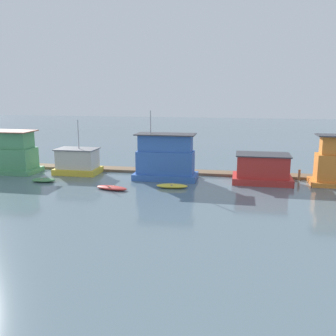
{
  "coord_description": "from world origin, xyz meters",
  "views": [
    {
      "loc": [
        7.6,
        -40.59,
        9.72
      ],
      "look_at": [
        0.0,
        -1.0,
        1.4
      ],
      "focal_mm": 40.0,
      "sensor_mm": 36.0,
      "label": 1
    }
  ],
  "objects_px": {
    "mooring_post_near_right": "(139,167)",
    "mooring_post_far_right": "(66,162)",
    "houseboat_blue": "(166,159)",
    "mooring_post_far_left": "(299,175)",
    "houseboat_yellow": "(78,162)",
    "houseboat_green": "(11,154)",
    "dinghy_green": "(44,180)",
    "dinghy_yellow": "(172,186)",
    "houseboat_red": "(262,169)",
    "dinghy_red": "(112,188)"
  },
  "relations": [
    {
      "from": "houseboat_blue",
      "to": "dinghy_yellow",
      "type": "height_order",
      "value": "houseboat_blue"
    },
    {
      "from": "mooring_post_near_right",
      "to": "dinghy_red",
      "type": "bearing_deg",
      "value": -95.8
    },
    {
      "from": "houseboat_green",
      "to": "dinghy_green",
      "type": "bearing_deg",
      "value": -30.82
    },
    {
      "from": "houseboat_yellow",
      "to": "houseboat_red",
      "type": "height_order",
      "value": "houseboat_yellow"
    },
    {
      "from": "mooring_post_near_right",
      "to": "houseboat_red",
      "type": "bearing_deg",
      "value": -6.73
    },
    {
      "from": "houseboat_yellow",
      "to": "mooring_post_far_left",
      "type": "bearing_deg",
      "value": 2.91
    },
    {
      "from": "houseboat_green",
      "to": "mooring_post_far_left",
      "type": "bearing_deg",
      "value": 3.8
    },
    {
      "from": "mooring_post_far_left",
      "to": "houseboat_red",
      "type": "bearing_deg",
      "value": -157.86
    },
    {
      "from": "houseboat_yellow",
      "to": "dinghy_green",
      "type": "distance_m",
      "value": 5.18
    },
    {
      "from": "houseboat_yellow",
      "to": "mooring_post_near_right",
      "type": "bearing_deg",
      "value": 10.14
    },
    {
      "from": "dinghy_red",
      "to": "mooring_post_far_left",
      "type": "height_order",
      "value": "mooring_post_far_left"
    },
    {
      "from": "mooring_post_far_left",
      "to": "mooring_post_far_right",
      "type": "bearing_deg",
      "value": 180.0
    },
    {
      "from": "dinghy_green",
      "to": "mooring_post_near_right",
      "type": "xyz_separation_m",
      "value": [
        9.21,
        5.94,
        0.63
      ]
    },
    {
      "from": "houseboat_green",
      "to": "mooring_post_far_left",
      "type": "xyz_separation_m",
      "value": [
        33.7,
        2.24,
        -1.67
      ]
    },
    {
      "from": "houseboat_blue",
      "to": "dinghy_red",
      "type": "xyz_separation_m",
      "value": [
        -4.4,
        -5.57,
        -2.13
      ]
    },
    {
      "from": "houseboat_yellow",
      "to": "dinghy_yellow",
      "type": "xyz_separation_m",
      "value": [
        12.32,
        -4.68,
        -1.19
      ]
    },
    {
      "from": "houseboat_yellow",
      "to": "mooring_post_far_right",
      "type": "bearing_deg",
      "value": 148.58
    },
    {
      "from": "dinghy_red",
      "to": "dinghy_yellow",
      "type": "xyz_separation_m",
      "value": [
        5.84,
        1.72,
        0.04
      ]
    },
    {
      "from": "houseboat_red",
      "to": "dinghy_green",
      "type": "relative_size",
      "value": 2.31
    },
    {
      "from": "dinghy_green",
      "to": "mooring_post_near_right",
      "type": "distance_m",
      "value": 10.98
    },
    {
      "from": "houseboat_blue",
      "to": "mooring_post_near_right",
      "type": "distance_m",
      "value": 4.45
    },
    {
      "from": "dinghy_yellow",
      "to": "mooring_post_near_right",
      "type": "xyz_separation_m",
      "value": [
        -5.06,
        5.98,
        0.6
      ]
    },
    {
      "from": "houseboat_yellow",
      "to": "dinghy_yellow",
      "type": "bearing_deg",
      "value": -20.81
    },
    {
      "from": "dinghy_red",
      "to": "mooring_post_near_right",
      "type": "height_order",
      "value": "mooring_post_near_right"
    },
    {
      "from": "dinghy_yellow",
      "to": "houseboat_red",
      "type": "bearing_deg",
      "value": 25.29
    },
    {
      "from": "houseboat_red",
      "to": "mooring_post_near_right",
      "type": "xyz_separation_m",
      "value": [
        -14.18,
        1.67,
        -0.62
      ]
    },
    {
      "from": "dinghy_yellow",
      "to": "houseboat_green",
      "type": "bearing_deg",
      "value": 169.64
    },
    {
      "from": "mooring_post_far_right",
      "to": "dinghy_green",
      "type": "bearing_deg",
      "value": -88.38
    },
    {
      "from": "mooring_post_near_right",
      "to": "mooring_post_far_left",
      "type": "relative_size",
      "value": 1.35
    },
    {
      "from": "houseboat_red",
      "to": "mooring_post_far_right",
      "type": "distance_m",
      "value": 23.62
    },
    {
      "from": "dinghy_green",
      "to": "mooring_post_far_left",
      "type": "distance_m",
      "value": 28.14
    },
    {
      "from": "mooring_post_near_right",
      "to": "houseboat_green",
      "type": "bearing_deg",
      "value": -171.75
    },
    {
      "from": "houseboat_green",
      "to": "dinghy_green",
      "type": "xyz_separation_m",
      "value": [
        6.2,
        -3.7,
        -2.09
      ]
    },
    {
      "from": "dinghy_yellow",
      "to": "houseboat_blue",
      "type": "bearing_deg",
      "value": 110.47
    },
    {
      "from": "houseboat_blue",
      "to": "houseboat_yellow",
      "type": "bearing_deg",
      "value": 175.66
    },
    {
      "from": "houseboat_yellow",
      "to": "dinghy_red",
      "type": "bearing_deg",
      "value": -44.66
    },
    {
      "from": "houseboat_blue",
      "to": "mooring_post_far_right",
      "type": "relative_size",
      "value": 3.6
    },
    {
      "from": "houseboat_blue",
      "to": "dinghy_yellow",
      "type": "relative_size",
      "value": 2.34
    },
    {
      "from": "houseboat_blue",
      "to": "mooring_post_far_left",
      "type": "distance_m",
      "value": 14.92
    },
    {
      "from": "houseboat_green",
      "to": "dinghy_green",
      "type": "distance_m",
      "value": 7.52
    },
    {
      "from": "mooring_post_far_right",
      "to": "mooring_post_far_left",
      "type": "bearing_deg",
      "value": 0.0
    },
    {
      "from": "mooring_post_near_right",
      "to": "mooring_post_far_right",
      "type": "height_order",
      "value": "mooring_post_far_right"
    },
    {
      "from": "houseboat_red",
      "to": "houseboat_green",
      "type": "bearing_deg",
      "value": -178.91
    },
    {
      "from": "dinghy_red",
      "to": "mooring_post_far_right",
      "type": "height_order",
      "value": "mooring_post_far_right"
    },
    {
      "from": "houseboat_red",
      "to": "dinghy_yellow",
      "type": "distance_m",
      "value": 10.15
    },
    {
      "from": "houseboat_red",
      "to": "mooring_post_far_right",
      "type": "relative_size",
      "value": 2.96
    },
    {
      "from": "dinghy_green",
      "to": "dinghy_red",
      "type": "height_order",
      "value": "dinghy_green"
    },
    {
      "from": "houseboat_blue",
      "to": "mooring_post_far_left",
      "type": "height_order",
      "value": "houseboat_blue"
    },
    {
      "from": "dinghy_green",
      "to": "dinghy_yellow",
      "type": "distance_m",
      "value": 14.27
    },
    {
      "from": "mooring_post_far_left",
      "to": "mooring_post_near_right",
      "type": "bearing_deg",
      "value": 180.0
    }
  ]
}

